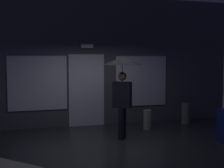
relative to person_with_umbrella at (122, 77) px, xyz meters
name	(u,v)px	position (x,y,z in m)	size (l,w,h in m)	color
ground_plane	(105,144)	(-0.54, -0.34, -1.62)	(18.00, 18.00, 0.00)	#26262B
building_facade	(85,62)	(-0.54, 2.00, 0.36)	(9.79, 0.48, 3.98)	#4C4C56
person_with_umbrella	(122,77)	(0.00, 0.00, 0.00)	(1.03, 1.03, 2.11)	black
sidewalk_bollard	(147,120)	(1.04, 0.80, -1.33)	(0.23, 0.23, 0.57)	#B2A899
sidewalk_bollard_2	(186,113)	(2.56, 1.26, -1.30)	(0.26, 0.26, 0.64)	slate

